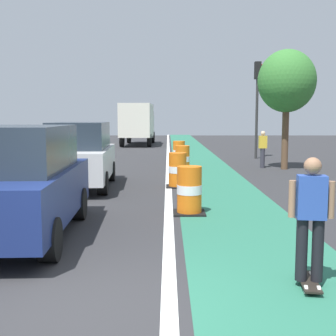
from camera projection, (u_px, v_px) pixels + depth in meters
ground_plane at (93, 305)px, 5.23m from camera, size 100.00×100.00×0.00m
bike_lane_strip at (208, 175)px, 17.15m from camera, size 2.50×80.00×0.01m
lane_divider_stripe at (169, 175)px, 17.15m from camera, size 0.20×80.00×0.01m
skateboarder_on_lane at (312, 218)px, 5.71m from camera, size 0.57×0.82×1.69m
parked_suv_nearest at (21, 181)px, 8.09m from camera, size 2.07×4.68×2.04m
parked_suv_second at (81, 155)px, 13.92m from camera, size 2.09×4.69×2.04m
traffic_barrel_front at (190, 191)px, 10.15m from camera, size 0.73×0.73×1.09m
traffic_barrel_mid at (178, 170)px, 14.05m from camera, size 0.73×0.73×1.09m
traffic_barrel_back at (183, 160)px, 17.58m from camera, size 0.73×0.73×1.09m
traffic_barrel_far at (180, 153)px, 21.00m from camera, size 0.73×0.73×1.09m
delivery_truck_down_block at (139, 122)px, 35.57m from camera, size 2.47×7.64×3.23m
traffic_light_corner at (258, 93)px, 23.55m from camera, size 0.41×0.32×5.10m
pedestrian_crossing at (264, 148)px, 19.39m from camera, size 0.34×0.20×1.61m
street_tree_sidewalk at (288, 82)px, 18.57m from camera, size 2.40×2.40×5.00m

